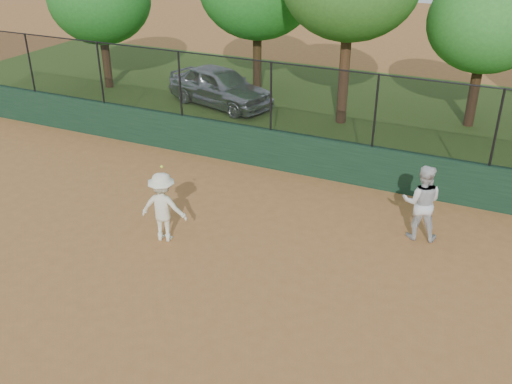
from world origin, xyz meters
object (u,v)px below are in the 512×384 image
at_px(tree_3, 486,23).
at_px(player_main, 163,207).
at_px(parked_car, 220,86).
at_px(player_second, 422,202).

bearing_deg(tree_3, player_main, -116.68).
xyz_separation_m(parked_car, player_main, (3.53, -9.36, 0.09)).
distance_m(parked_car, player_main, 10.00).
height_order(parked_car, tree_3, tree_3).
bearing_deg(parked_car, player_second, -111.42).
height_order(player_second, tree_3, tree_3).
height_order(player_main, tree_3, tree_3).
bearing_deg(player_main, player_second, 25.75).
relative_size(player_main, tree_3, 0.39).
relative_size(parked_car, player_second, 2.42).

